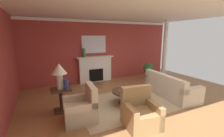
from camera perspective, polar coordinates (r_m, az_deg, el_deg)
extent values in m
plane|color=olive|center=(5.42, 8.27, -12.22)|extent=(9.44, 9.44, 0.00)
cube|color=#9E3833|center=(7.75, -4.30, 6.55)|extent=(7.86, 0.12, 2.97)
cube|color=white|center=(5.26, 7.38, 20.53)|extent=(7.86, 6.69, 0.06)
cube|color=white|center=(7.67, -4.24, 17.01)|extent=(7.86, 0.08, 0.12)
cube|color=tan|center=(5.30, 5.44, -12.67)|extent=(3.25, 2.25, 0.01)
cube|color=white|center=(7.57, -6.22, -0.41)|extent=(1.60, 0.25, 1.20)
cube|color=black|center=(7.61, -6.13, -2.27)|extent=(0.70, 0.26, 0.60)
cube|color=white|center=(7.43, -6.25, 4.28)|extent=(1.80, 0.35, 0.06)
cube|color=silver|center=(7.52, -6.72, 8.89)|extent=(1.20, 0.04, 0.82)
cube|color=beige|center=(6.25, 20.93, -7.38)|extent=(1.07, 2.17, 0.45)
cube|color=beige|center=(5.90, 18.68, -4.00)|extent=(0.38, 2.11, 0.40)
cube|color=beige|center=(5.60, 27.48, -9.28)|extent=(0.91, 0.28, 0.62)
cube|color=beige|center=(6.92, 15.79, -4.44)|extent=(0.91, 0.28, 0.62)
cube|color=#C1B293|center=(4.32, -11.85, -15.69)|extent=(0.86, 0.86, 0.44)
cube|color=#C1B293|center=(4.18, -7.74, -9.37)|extent=(0.22, 0.81, 0.51)
cube|color=#C1B293|center=(4.58, -12.58, -12.96)|extent=(0.81, 0.20, 0.60)
cube|color=#C1B293|center=(3.99, -11.10, -16.79)|extent=(0.81, 0.20, 0.60)
cube|color=#9E7A4C|center=(4.04, 10.75, -17.70)|extent=(0.90, 0.90, 0.44)
cube|color=#9E7A4C|center=(4.09, 8.84, -9.87)|extent=(0.81, 0.26, 0.51)
cube|color=#9E7A4C|center=(3.87, 6.30, -17.62)|extent=(0.24, 0.81, 0.60)
cube|color=#9E7A4C|center=(4.16, 14.94, -15.76)|extent=(0.24, 0.81, 0.60)
cylinder|color=#3D2D1E|center=(5.13, 5.54, -8.36)|extent=(1.00, 1.00, 0.04)
cylinder|color=#3D2D1E|center=(5.22, 5.49, -10.68)|extent=(0.12, 0.12, 0.41)
cylinder|color=#3D2D1E|center=(5.29, 5.45, -12.58)|extent=(0.56, 0.56, 0.03)
cube|color=#3D2D1E|center=(4.77, -18.61, -7.36)|extent=(0.56, 0.56, 0.04)
cube|color=#3D2D1E|center=(4.90, -18.33, -11.23)|extent=(0.10, 0.10, 0.66)
cube|color=#3D2D1E|center=(5.02, -18.10, -14.49)|extent=(0.45, 0.45, 0.04)
cylinder|color=beige|center=(4.70, -18.80, -4.53)|extent=(0.18, 0.18, 0.45)
cone|color=beige|center=(4.61, -19.11, -0.06)|extent=(0.44, 0.44, 0.30)
cylinder|color=#33703D|center=(7.22, -10.36, 5.79)|extent=(0.13, 0.13, 0.40)
cylinder|color=navy|center=(4.62, -16.71, -5.59)|extent=(0.14, 0.14, 0.31)
cube|color=tan|center=(5.08, 4.04, -8.15)|extent=(0.26, 0.21, 0.03)
cylinder|color=#BCB29E|center=(8.33, 13.26, -2.70)|extent=(0.32, 0.32, 0.30)
sphere|color=#28602D|center=(8.24, 13.39, 0.01)|extent=(0.56, 0.56, 0.56)
cylinder|color=white|center=(8.39, 19.00, 6.35)|extent=(0.20, 0.20, 2.97)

